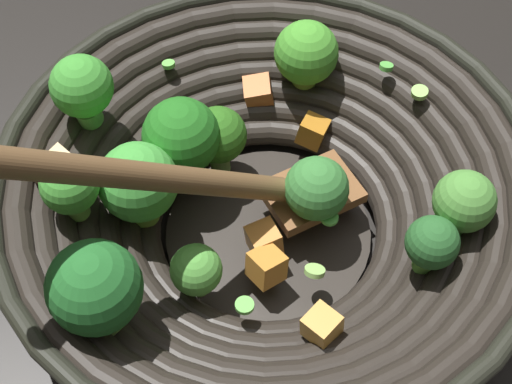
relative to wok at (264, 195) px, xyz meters
name	(u,v)px	position (x,y,z in m)	size (l,w,h in m)	color
ground_plane	(268,238)	(0.00, 0.00, -0.06)	(4.00, 4.00, 0.00)	black
wok	(264,195)	(0.00, 0.00, 0.00)	(0.40, 0.41, 0.23)	black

